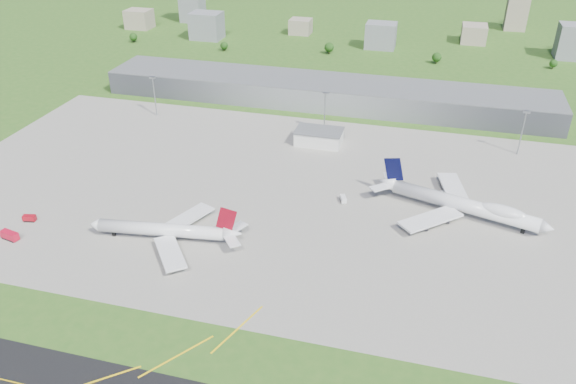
% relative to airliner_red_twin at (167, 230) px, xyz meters
% --- Properties ---
extents(ground, '(1400.00, 1400.00, 0.00)m').
position_rel_airliner_red_twin_xyz_m(ground, '(31.74, 161.92, -4.91)').
color(ground, '#2E5A1C').
rests_on(ground, ground).
extents(apron, '(360.00, 190.00, 0.08)m').
position_rel_airliner_red_twin_xyz_m(apron, '(41.74, 51.92, -4.87)').
color(apron, gray).
rests_on(apron, ground).
extents(terminal, '(300.00, 42.00, 15.00)m').
position_rel_airliner_red_twin_xyz_m(terminal, '(31.74, 176.92, 2.59)').
color(terminal, slate).
rests_on(terminal, ground).
extents(ops_building, '(26.00, 16.00, 8.00)m').
position_rel_airliner_red_twin_xyz_m(ops_building, '(41.74, 111.92, -0.91)').
color(ops_building, silver).
rests_on(ops_building, ground).
extents(mast_west, '(3.50, 2.00, 25.90)m').
position_rel_airliner_red_twin_xyz_m(mast_west, '(-68.26, 126.92, 12.80)').
color(mast_west, gray).
rests_on(mast_west, ground).
extents(mast_center, '(3.50, 2.00, 25.90)m').
position_rel_airliner_red_twin_xyz_m(mast_center, '(41.74, 126.92, 12.80)').
color(mast_center, gray).
rests_on(mast_center, ground).
extents(mast_east, '(3.50, 2.00, 25.90)m').
position_rel_airliner_red_twin_xyz_m(mast_east, '(151.74, 126.92, 12.80)').
color(mast_east, gray).
rests_on(mast_east, ground).
extents(airliner_red_twin, '(67.08, 51.88, 18.42)m').
position_rel_airliner_red_twin_xyz_m(airliner_red_twin, '(0.00, 0.00, 0.00)').
color(airliner_red_twin, silver).
rests_on(airliner_red_twin, ground).
extents(airliner_blue_quad, '(78.74, 60.46, 21.01)m').
position_rel_airliner_red_twin_xyz_m(airliner_blue_quad, '(121.76, 52.49, 0.93)').
color(airliner_blue_quad, silver).
rests_on(airliner_blue_quad, ground).
extents(fire_truck, '(8.81, 4.80, 3.69)m').
position_rel_airliner_red_twin_xyz_m(fire_truck, '(-65.71, -16.98, -3.07)').
color(fire_truck, '#B90D26').
rests_on(fire_truck, ground).
extents(crash_tender, '(6.00, 3.54, 2.97)m').
position_rel_airliner_red_twin_xyz_m(crash_tender, '(-66.80, -2.48, -3.42)').
color(crash_tender, maroon).
rests_on(crash_tender, ground).
extents(tug_yellow, '(3.63, 3.05, 1.61)m').
position_rel_airliner_red_twin_xyz_m(tug_yellow, '(19.07, 14.36, -4.05)').
color(tug_yellow, orange).
rests_on(tug_yellow, ground).
extents(van_white_near, '(4.18, 5.94, 2.74)m').
position_rel_airliner_red_twin_xyz_m(van_white_near, '(66.90, 50.94, -3.53)').
color(van_white_near, silver).
rests_on(van_white_near, ground).
extents(van_white_far, '(5.35, 4.78, 2.54)m').
position_rel_airliner_red_twin_xyz_m(van_white_far, '(112.30, 68.37, -3.62)').
color(van_white_far, silver).
rests_on(van_white_far, ground).
extents(bldg_far_w, '(24.00, 20.00, 18.00)m').
position_rel_airliner_red_twin_xyz_m(bldg_far_w, '(-188.26, 331.92, 4.09)').
color(bldg_far_w, gray).
rests_on(bldg_far_w, ground).
extents(bldg_w, '(28.00, 22.00, 24.00)m').
position_rel_airliner_red_twin_xyz_m(bldg_w, '(-108.26, 311.92, 7.09)').
color(bldg_w, slate).
rests_on(bldg_w, ground).
extents(bldg_cw, '(20.00, 18.00, 14.00)m').
position_rel_airliner_red_twin_xyz_m(bldg_cw, '(-28.26, 351.92, 2.09)').
color(bldg_cw, gray).
rests_on(bldg_cw, ground).
extents(bldg_c, '(26.00, 20.00, 22.00)m').
position_rel_airliner_red_twin_xyz_m(bldg_c, '(51.74, 321.92, 6.09)').
color(bldg_c, slate).
rests_on(bldg_c, ground).
extents(bldg_ce, '(22.00, 24.00, 16.00)m').
position_rel_airliner_red_twin_xyz_m(bldg_ce, '(131.74, 361.92, 3.09)').
color(bldg_ce, gray).
rests_on(bldg_ce, ground).
extents(bldg_e, '(30.00, 22.00, 28.00)m').
position_rel_airliner_red_twin_xyz_m(bldg_e, '(211.74, 331.92, 9.09)').
color(bldg_e, slate).
rests_on(bldg_e, ground).
extents(bldg_tall_w, '(22.00, 20.00, 44.00)m').
position_rel_airliner_red_twin_xyz_m(bldg_tall_w, '(-148.26, 371.92, 17.09)').
color(bldg_tall_w, slate).
rests_on(bldg_tall_w, ground).
extents(bldg_tall_e, '(20.00, 18.00, 36.00)m').
position_rel_airliner_red_twin_xyz_m(bldg_tall_e, '(171.74, 421.92, 13.09)').
color(bldg_tall_e, gray).
rests_on(bldg_tall_e, ground).
extents(tree_far_w, '(7.20, 7.20, 8.80)m').
position_rel_airliner_red_twin_xyz_m(tree_far_w, '(-168.26, 281.92, 0.28)').
color(tree_far_w, '#382314').
rests_on(tree_far_w, ground).
extents(tree_w, '(6.75, 6.75, 8.25)m').
position_rel_airliner_red_twin_xyz_m(tree_w, '(-78.26, 276.92, -0.05)').
color(tree_w, '#382314').
rests_on(tree_w, ground).
extents(tree_c, '(8.10, 8.10, 9.90)m').
position_rel_airliner_red_twin_xyz_m(tree_c, '(11.74, 291.92, 0.93)').
color(tree_c, '#382314').
rests_on(tree_c, ground).
extents(tree_e, '(7.65, 7.65, 9.35)m').
position_rel_airliner_red_twin_xyz_m(tree_e, '(101.74, 286.92, 0.61)').
color(tree_e, '#382314').
rests_on(tree_e, ground).
extents(tree_far_e, '(6.30, 6.30, 7.70)m').
position_rel_airliner_red_twin_xyz_m(tree_far_e, '(191.74, 296.92, -0.37)').
color(tree_far_e, '#382314').
rests_on(tree_far_e, ground).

